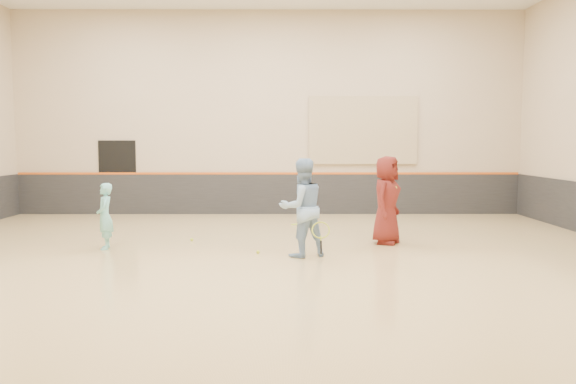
{
  "coord_description": "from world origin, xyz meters",
  "views": [
    {
      "loc": [
        0.51,
        -10.72,
        2.12
      ],
      "look_at": [
        0.56,
        0.4,
        1.15
      ],
      "focal_mm": 35.0,
      "sensor_mm": 36.0,
      "label": 1
    }
  ],
  "objects_px": {
    "girl": "(105,216)",
    "young_man": "(386,200)",
    "instructor": "(302,208)",
    "spare_racket": "(297,222)"
  },
  "relations": [
    {
      "from": "young_man",
      "to": "spare_racket",
      "type": "xyz_separation_m",
      "value": [
        -1.84,
        2.74,
        -0.86
      ]
    },
    {
      "from": "instructor",
      "to": "spare_racket",
      "type": "height_order",
      "value": "instructor"
    },
    {
      "from": "instructor",
      "to": "young_man",
      "type": "xyz_separation_m",
      "value": [
        1.82,
        1.35,
        0.01
      ]
    },
    {
      "from": "instructor",
      "to": "spare_racket",
      "type": "bearing_deg",
      "value": -113.58
    },
    {
      "from": "girl",
      "to": "instructor",
      "type": "height_order",
      "value": "instructor"
    },
    {
      "from": "girl",
      "to": "spare_racket",
      "type": "relative_size",
      "value": 1.96
    },
    {
      "from": "girl",
      "to": "young_man",
      "type": "xyz_separation_m",
      "value": [
        5.74,
        0.61,
        0.26
      ]
    },
    {
      "from": "instructor",
      "to": "young_man",
      "type": "distance_m",
      "value": 2.27
    },
    {
      "from": "girl",
      "to": "young_man",
      "type": "relative_size",
      "value": 0.72
    },
    {
      "from": "girl",
      "to": "young_man",
      "type": "height_order",
      "value": "young_man"
    }
  ]
}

